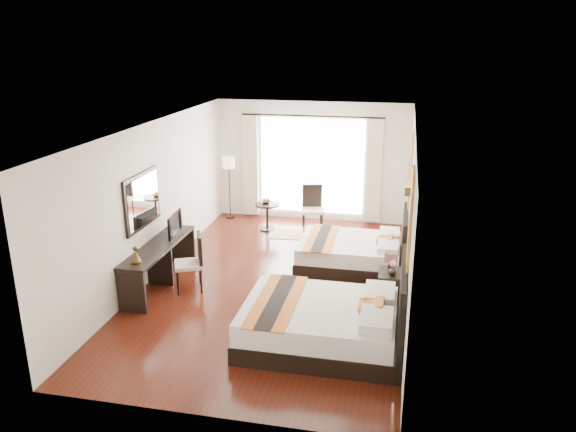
% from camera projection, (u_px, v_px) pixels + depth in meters
% --- Properties ---
extents(floor, '(4.50, 7.50, 0.01)m').
position_uv_depth(floor, '(276.00, 283.00, 10.04)').
color(floor, '#321609').
rests_on(floor, ground).
extents(ceiling, '(4.50, 7.50, 0.02)m').
position_uv_depth(ceiling, '(275.00, 127.00, 9.18)').
color(ceiling, white).
rests_on(ceiling, wall_headboard).
extents(wall_headboard, '(0.01, 7.50, 2.80)m').
position_uv_depth(wall_headboard, '(409.00, 217.00, 9.17)').
color(wall_headboard, silver).
rests_on(wall_headboard, floor).
extents(wall_desk, '(0.01, 7.50, 2.80)m').
position_uv_depth(wall_desk, '(154.00, 201.00, 10.05)').
color(wall_desk, silver).
rests_on(wall_desk, floor).
extents(wall_window, '(4.50, 0.01, 2.80)m').
position_uv_depth(wall_window, '(312.00, 162.00, 13.09)').
color(wall_window, silver).
rests_on(wall_window, floor).
extents(wall_entry, '(4.50, 0.01, 2.80)m').
position_uv_depth(wall_entry, '(198.00, 308.00, 6.12)').
color(wall_entry, silver).
rests_on(wall_entry, floor).
extents(window_glass, '(2.40, 0.02, 2.20)m').
position_uv_depth(window_glass, '(312.00, 166.00, 13.11)').
color(window_glass, white).
rests_on(window_glass, wall_window).
extents(sheer_curtain, '(2.30, 0.02, 2.10)m').
position_uv_depth(sheer_curtain, '(311.00, 167.00, 13.05)').
color(sheer_curtain, white).
rests_on(sheer_curtain, wall_window).
extents(drape_left, '(0.35, 0.14, 2.35)m').
position_uv_depth(drape_left, '(251.00, 165.00, 13.31)').
color(drape_left, beige).
rests_on(drape_left, floor).
extents(drape_right, '(0.35, 0.14, 2.35)m').
position_uv_depth(drape_right, '(374.00, 171.00, 12.74)').
color(drape_right, beige).
rests_on(drape_right, floor).
extents(art_panel_near, '(0.03, 0.50, 1.35)m').
position_uv_depth(art_panel_near, '(410.00, 220.00, 7.29)').
color(art_panel_near, '#8F3D14').
rests_on(art_panel_near, wall_headboard).
extents(art_panel_far, '(0.03, 0.50, 1.35)m').
position_uv_depth(art_panel_far, '(411.00, 169.00, 9.98)').
color(art_panel_far, '#8F3D14').
rests_on(art_panel_far, wall_headboard).
extents(wall_sconce, '(0.10, 0.14, 0.14)m').
position_uv_depth(wall_sconce, '(408.00, 191.00, 8.73)').
color(wall_sconce, '#413117').
rests_on(wall_sconce, wall_headboard).
extents(mirror_frame, '(0.04, 1.25, 0.95)m').
position_uv_depth(mirror_frame, '(142.00, 200.00, 9.54)').
color(mirror_frame, black).
rests_on(mirror_frame, wall_desk).
extents(mirror_glass, '(0.01, 1.12, 0.82)m').
position_uv_depth(mirror_glass, '(144.00, 200.00, 9.54)').
color(mirror_glass, white).
rests_on(mirror_glass, mirror_frame).
extents(bed_near, '(2.28, 1.78, 1.29)m').
position_uv_depth(bed_near, '(327.00, 322.00, 8.00)').
color(bed_near, black).
rests_on(bed_near, floor).
extents(bed_far, '(2.01, 1.57, 1.13)m').
position_uv_depth(bed_far, '(355.00, 252.00, 10.68)').
color(bed_far, black).
rests_on(bed_far, floor).
extents(nightstand, '(0.44, 0.54, 0.52)m').
position_uv_depth(nightstand, '(391.00, 287.00, 9.28)').
color(nightstand, black).
rests_on(nightstand, floor).
extents(table_lamp, '(0.22, 0.22, 0.35)m').
position_uv_depth(table_lamp, '(391.00, 259.00, 9.19)').
color(table_lamp, black).
rests_on(table_lamp, nightstand).
extents(vase, '(0.14, 0.14, 0.14)m').
position_uv_depth(vase, '(392.00, 272.00, 9.09)').
color(vase, black).
rests_on(vase, nightstand).
extents(console_desk, '(0.50, 2.20, 0.76)m').
position_uv_depth(console_desk, '(160.00, 265.00, 9.86)').
color(console_desk, black).
rests_on(console_desk, floor).
extents(television, '(0.16, 0.72, 0.41)m').
position_uv_depth(television, '(171.00, 224.00, 10.19)').
color(television, black).
rests_on(television, console_desk).
extents(bronze_figurine, '(0.19, 0.19, 0.25)m').
position_uv_depth(bronze_figurine, '(136.00, 256.00, 8.93)').
color(bronze_figurine, '#413117').
rests_on(bronze_figurine, console_desk).
extents(desk_chair, '(0.62, 0.62, 1.01)m').
position_uv_depth(desk_chair, '(190.00, 273.00, 9.71)').
color(desk_chair, '#B6A58C').
rests_on(desk_chair, floor).
extents(floor_lamp, '(0.30, 0.30, 1.49)m').
position_uv_depth(floor_lamp, '(229.00, 167.00, 13.24)').
color(floor_lamp, black).
rests_on(floor_lamp, floor).
extents(side_table, '(0.54, 0.54, 0.62)m').
position_uv_depth(side_table, '(267.00, 217.00, 12.66)').
color(side_table, black).
rests_on(side_table, floor).
extents(fruit_bowl, '(0.27, 0.27, 0.05)m').
position_uv_depth(fruit_bowl, '(266.00, 202.00, 12.60)').
color(fruit_bowl, '#4B301A').
rests_on(fruit_bowl, side_table).
extents(window_chair, '(0.57, 0.57, 1.02)m').
position_uv_depth(window_chair, '(312.00, 217.00, 12.66)').
color(window_chair, '#B6A58C').
rests_on(window_chair, floor).
extents(jute_rug, '(1.36, 0.97, 0.01)m').
position_uv_depth(jute_rug, '(299.00, 233.00, 12.54)').
color(jute_rug, tan).
rests_on(jute_rug, floor).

